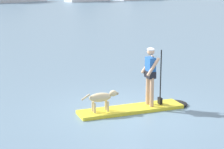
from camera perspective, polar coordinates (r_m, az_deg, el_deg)
name	(u,v)px	position (r m, az deg, el deg)	size (l,w,h in m)	color
ground_plane	(131,111)	(11.79, 2.70, -5.20)	(400.00, 400.00, 0.00)	slate
paddleboard	(138,108)	(11.87, 3.71, -4.84)	(3.51, 1.44, 0.10)	yellow
person_paddler	(151,72)	(11.75, 5.55, 0.33)	(0.65, 0.55, 1.74)	tan
dog	(102,98)	(11.32, -1.45, -3.34)	(1.11, 0.36, 0.59)	#CCB78C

